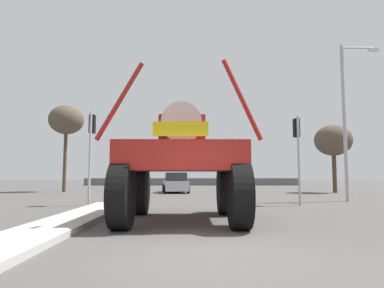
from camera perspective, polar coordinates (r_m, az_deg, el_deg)
The scene contains 11 objects.
ground_plane at distance 24.11m, azimuth 0.17°, elevation -8.50°, with size 120.00×120.00×0.00m, color #4C4947.
median_island at distance 10.40m, azimuth -19.70°, elevation -12.10°, with size 1.46×10.27×0.15m, color #B2AFA8.
oversize_sprayer at distance 10.07m, azimuth -1.71°, elevation -3.18°, with size 4.23×4.99×4.32m.
sedan_ahead at distance 25.67m, azimuth -2.86°, elevation -6.70°, with size 2.25×4.27×1.52m.
traffic_signal_near_left at distance 15.70m, azimuth -16.82°, elevation 1.12°, with size 0.24×0.54×4.18m.
traffic_signal_near_right at distance 15.82m, azimuth 17.55°, elevation 0.64°, with size 0.24×0.54×4.01m.
traffic_signal_far_left at distance 32.19m, azimuth -9.97°, elevation -2.91°, with size 0.24×0.55×3.61m.
streetlight_near_right at distance 19.32m, azimuth 25.01°, elevation 4.87°, with size 2.06×0.24×8.26m.
bare_tree_left at distance 28.91m, azimuth -20.71°, elevation 3.77°, with size 2.76×2.76×6.97m.
bare_tree_right at distance 27.64m, azimuth 23.01°, elevation 0.52°, with size 2.79×2.79×5.17m.
roadside_barrier at distance 42.32m, azimuth -0.09°, elevation -6.49°, with size 27.10×0.24×0.90m, color #59595B.
Camera 1 is at (-0.25, -6.07, 1.37)m, focal length 31.17 mm.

